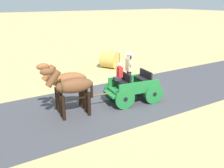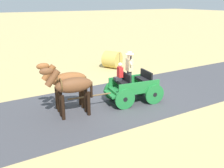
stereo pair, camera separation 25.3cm
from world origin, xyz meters
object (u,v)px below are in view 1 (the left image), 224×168
(horse_drawn_carriage, at_px, (132,86))
(hay_bale, at_px, (110,60))
(horse_near_side, at_px, (72,87))
(horse_off_side, at_px, (66,81))

(horse_drawn_carriage, relative_size, hay_bale, 3.76)
(horse_near_side, height_order, hay_bale, horse_near_side)
(horse_drawn_carriage, distance_m, horse_off_side, 3.10)
(horse_off_side, height_order, hay_bale, horse_off_side)
(horse_off_side, bearing_deg, horse_near_side, 172.39)
(horse_drawn_carriage, bearing_deg, horse_near_side, 90.36)
(horse_off_side, relative_size, hay_bale, 1.84)
(horse_drawn_carriage, height_order, horse_off_side, horse_drawn_carriage)
(hay_bale, bearing_deg, horse_off_side, 133.92)
(horse_drawn_carriage, distance_m, hay_bale, 6.62)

